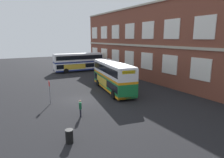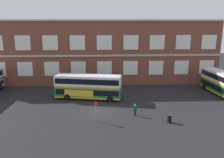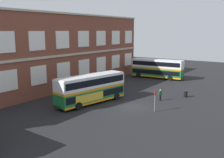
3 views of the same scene
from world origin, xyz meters
name	(u,v)px [view 3 (image 3 of 3)]	position (x,y,z in m)	size (l,w,h in m)	color
ground_plane	(120,105)	(0.00, 2.00, 0.00)	(120.00, 120.00, 0.00)	black
brick_terminal_building	(34,54)	(-1.42, 17.98, 6.42)	(52.39, 8.19, 13.13)	brown
double_decker_middle	(91,88)	(-1.66, 5.79, 2.15)	(11.28, 4.52, 4.07)	#197038
double_decker_far	(157,68)	(21.93, 6.46, 2.15)	(3.50, 11.17, 4.07)	#197038
waiting_passenger	(160,94)	(5.13, -1.75, 0.93)	(0.63, 0.37, 1.70)	black
bus_stand_flag	(155,99)	(-0.22, -3.39, 1.64)	(0.44, 0.10, 2.70)	slate
station_litter_bin	(186,94)	(9.26, -4.19, 0.52)	(0.60, 0.60, 1.03)	black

